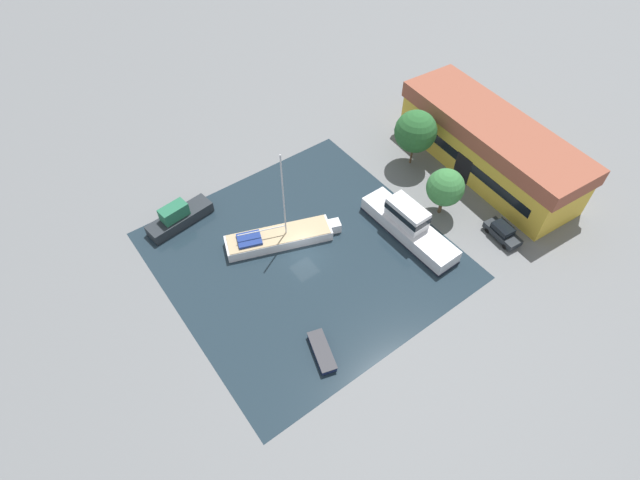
{
  "coord_description": "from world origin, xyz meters",
  "views": [
    {
      "loc": [
        27.4,
        -18.22,
        41.11
      ],
      "look_at": [
        0.0,
        2.09,
        1.0
      ],
      "focal_mm": 28.0,
      "sensor_mm": 36.0,
      "label": 1
    }
  ],
  "objects_px": {
    "parked_car": "(503,232)",
    "small_dinghy": "(322,352)",
    "warehouse_building": "(490,146)",
    "quay_tree_near_building": "(445,187)",
    "sailboat_moored": "(280,237)",
    "cabin_boat": "(179,217)",
    "motor_cruiser": "(408,225)",
    "quay_tree_by_water": "(416,131)"
  },
  "relations": [
    {
      "from": "quay_tree_near_building",
      "to": "quay_tree_by_water",
      "type": "distance_m",
      "value": 8.84
    },
    {
      "from": "warehouse_building",
      "to": "motor_cruiser",
      "type": "relative_size",
      "value": 2.01
    },
    {
      "from": "sailboat_moored",
      "to": "warehouse_building",
      "type": "bearing_deg",
      "value": 99.88
    },
    {
      "from": "parked_car",
      "to": "cabin_boat",
      "type": "distance_m",
      "value": 35.29
    },
    {
      "from": "sailboat_moored",
      "to": "small_dinghy",
      "type": "relative_size",
      "value": 2.77
    },
    {
      "from": "parked_car",
      "to": "cabin_boat",
      "type": "xyz_separation_m",
      "value": [
        -22.65,
        -27.07,
        0.16
      ]
    },
    {
      "from": "quay_tree_near_building",
      "to": "parked_car",
      "type": "height_order",
      "value": "quay_tree_near_building"
    },
    {
      "from": "motor_cruiser",
      "to": "quay_tree_near_building",
      "type": "bearing_deg",
      "value": 1.63
    },
    {
      "from": "small_dinghy",
      "to": "cabin_boat",
      "type": "xyz_separation_m",
      "value": [
        -22.26,
        -3.11,
        0.62
      ]
    },
    {
      "from": "small_dinghy",
      "to": "sailboat_moored",
      "type": "bearing_deg",
      "value": 88.99
    },
    {
      "from": "quay_tree_near_building",
      "to": "quay_tree_by_water",
      "type": "height_order",
      "value": "quay_tree_by_water"
    },
    {
      "from": "warehouse_building",
      "to": "quay_tree_near_building",
      "type": "height_order",
      "value": "warehouse_building"
    },
    {
      "from": "parked_car",
      "to": "motor_cruiser",
      "type": "distance_m",
      "value": 10.19
    },
    {
      "from": "small_dinghy",
      "to": "parked_car",
      "type": "bearing_deg",
      "value": 16.2
    },
    {
      "from": "quay_tree_by_water",
      "to": "sailboat_moored",
      "type": "relative_size",
      "value": 0.58
    },
    {
      "from": "warehouse_building",
      "to": "motor_cruiser",
      "type": "xyz_separation_m",
      "value": [
        2.36,
        -14.92,
        -2.05
      ]
    },
    {
      "from": "parked_car",
      "to": "sailboat_moored",
      "type": "relative_size",
      "value": 0.35
    },
    {
      "from": "parked_car",
      "to": "warehouse_building",
      "type": "bearing_deg",
      "value": -122.08
    },
    {
      "from": "quay_tree_by_water",
      "to": "cabin_boat",
      "type": "height_order",
      "value": "quay_tree_by_water"
    },
    {
      "from": "cabin_boat",
      "to": "parked_car",
      "type": "bearing_deg",
      "value": 42.44
    },
    {
      "from": "quay_tree_by_water",
      "to": "motor_cruiser",
      "type": "relative_size",
      "value": 0.59
    },
    {
      "from": "warehouse_building",
      "to": "small_dinghy",
      "type": "bearing_deg",
      "value": -70.23
    },
    {
      "from": "quay_tree_by_water",
      "to": "cabin_boat",
      "type": "xyz_separation_m",
      "value": [
        -7.77,
        -27.62,
        -3.8
      ]
    },
    {
      "from": "parked_car",
      "to": "small_dinghy",
      "type": "bearing_deg",
      "value": 5.64
    },
    {
      "from": "parked_car",
      "to": "small_dinghy",
      "type": "xyz_separation_m",
      "value": [
        -0.39,
        -23.96,
        -0.46
      ]
    },
    {
      "from": "warehouse_building",
      "to": "sailboat_moored",
      "type": "height_order",
      "value": "sailboat_moored"
    },
    {
      "from": "parked_car",
      "to": "motor_cruiser",
      "type": "bearing_deg",
      "value": -33.02
    },
    {
      "from": "warehouse_building",
      "to": "quay_tree_near_building",
      "type": "xyz_separation_m",
      "value": [
        2.16,
        -9.73,
        0.36
      ]
    },
    {
      "from": "quay_tree_near_building",
      "to": "parked_car",
      "type": "distance_m",
      "value": 7.79
    },
    {
      "from": "quay_tree_by_water",
      "to": "small_dinghy",
      "type": "xyz_separation_m",
      "value": [
        14.49,
        -24.51,
        -4.42
      ]
    },
    {
      "from": "quay_tree_by_water",
      "to": "sailboat_moored",
      "type": "xyz_separation_m",
      "value": [
        1.1,
        -20.13,
        -4.1
      ]
    },
    {
      "from": "parked_car",
      "to": "small_dinghy",
      "type": "height_order",
      "value": "parked_car"
    },
    {
      "from": "parked_car",
      "to": "sailboat_moored",
      "type": "height_order",
      "value": "sailboat_moored"
    },
    {
      "from": "quay_tree_near_building",
      "to": "small_dinghy",
      "type": "xyz_separation_m",
      "value": [
        6.3,
        -21.31,
        -3.45
      ]
    },
    {
      "from": "parked_car",
      "to": "sailboat_moored",
      "type": "distance_m",
      "value": 23.94
    },
    {
      "from": "cabin_boat",
      "to": "motor_cruiser",
      "type": "bearing_deg",
      "value": 42.31
    },
    {
      "from": "sailboat_moored",
      "to": "motor_cruiser",
      "type": "relative_size",
      "value": 1.01
    },
    {
      "from": "quay_tree_near_building",
      "to": "motor_cruiser",
      "type": "distance_m",
      "value": 5.73
    },
    {
      "from": "sailboat_moored",
      "to": "motor_cruiser",
      "type": "height_order",
      "value": "sailboat_moored"
    },
    {
      "from": "sailboat_moored",
      "to": "cabin_boat",
      "type": "height_order",
      "value": "sailboat_moored"
    },
    {
      "from": "quay_tree_by_water",
      "to": "sailboat_moored",
      "type": "height_order",
      "value": "sailboat_moored"
    },
    {
      "from": "motor_cruiser",
      "to": "small_dinghy",
      "type": "relative_size",
      "value": 2.74
    }
  ]
}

